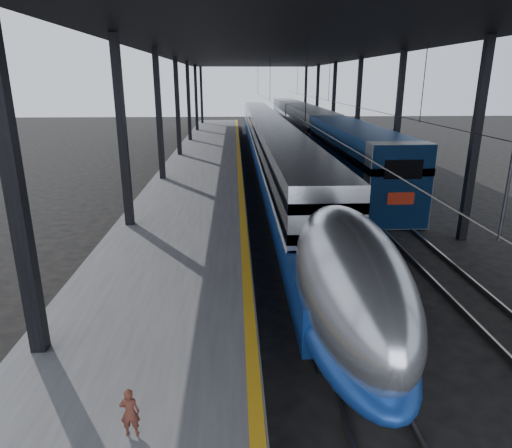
{
  "coord_description": "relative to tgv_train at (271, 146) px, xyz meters",
  "views": [
    {
      "loc": [
        -1.04,
        -14.84,
        7.23
      ],
      "look_at": [
        -0.27,
        1.59,
        2.0
      ],
      "focal_mm": 32.0,
      "sensor_mm": 36.0,
      "label": 1
    }
  ],
  "objects": [
    {
      "name": "canopy",
      "position": [
        -0.1,
        -3.83,
        7.26
      ],
      "size": [
        18.0,
        75.0,
        9.47
      ],
      "color": "black",
      "rests_on": "ground"
    },
    {
      "name": "yellow_strip",
      "position": [
        -2.7,
        -3.83,
        -0.85
      ],
      "size": [
        0.3,
        80.0,
        0.01
      ],
      "primitive_type": "cube",
      "color": "#CA8F13",
      "rests_on": "platform"
    },
    {
      "name": "tgv_train",
      "position": [
        0.0,
        0.0,
        0.0
      ],
      "size": [
        2.76,
        65.2,
        3.96
      ],
      "color": "#ADB0B5",
      "rests_on": "ground"
    },
    {
      "name": "ground",
      "position": [
        -2.0,
        -23.83,
        -1.85
      ],
      "size": [
        160.0,
        160.0,
        0.0
      ],
      "primitive_type": "plane",
      "color": "black",
      "rests_on": "ground"
    },
    {
      "name": "second_train",
      "position": [
        5.0,
        9.8,
        0.33
      ],
      "size": [
        3.13,
        56.05,
        4.31
      ],
      "color": "navy",
      "rests_on": "ground"
    },
    {
      "name": "child",
      "position": [
        -5.0,
        -31.75,
        -0.36
      ],
      "size": [
        0.36,
        0.24,
        0.97
      ],
      "primitive_type": "imported",
      "rotation": [
        0.0,
        0.0,
        3.17
      ],
      "color": "#4C2319",
      "rests_on": "platform"
    },
    {
      "name": "rails",
      "position": [
        2.5,
        -3.83,
        -1.77
      ],
      "size": [
        6.52,
        80.0,
        0.16
      ],
      "color": "slate",
      "rests_on": "ground"
    },
    {
      "name": "platform",
      "position": [
        -5.5,
        -3.83,
        -1.35
      ],
      "size": [
        6.0,
        80.0,
        1.0
      ],
      "primitive_type": "cube",
      "color": "#4C4C4F",
      "rests_on": "ground"
    }
  ]
}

